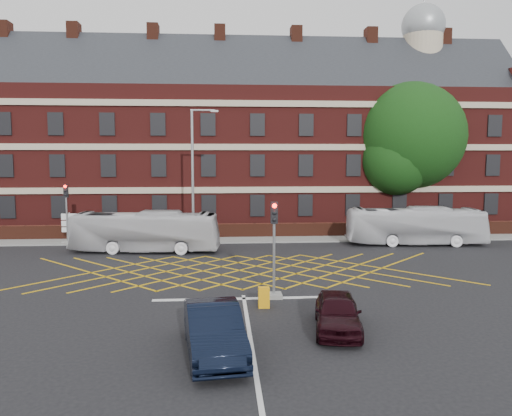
{
  "coord_description": "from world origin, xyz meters",
  "views": [
    {
      "loc": [
        -0.95,
        -24.91,
        6.26
      ],
      "look_at": [
        0.88,
        1.5,
        3.5
      ],
      "focal_mm": 35.0,
      "sensor_mm": 36.0,
      "label": 1
    }
  ],
  "objects": [
    {
      "name": "box_junction_hatching",
      "position": [
        0.0,
        2.0,
        0.01
      ],
      "size": [
        8.22,
        8.22,
        0.02
      ],
      "primitive_type": "cube",
      "rotation": [
        0.0,
        0.0,
        0.79
      ],
      "color": "#CC990C",
      "rests_on": "ground"
    },
    {
      "name": "victorian_building",
      "position": [
        0.25,
        22.0,
        7.84
      ],
      "size": [
        51.0,
        12.17,
        20.4
      ],
      "color": "#531715",
      "rests_on": "ground"
    },
    {
      "name": "bus_left",
      "position": [
        -5.96,
        7.82,
        1.34
      ],
      "size": [
        9.81,
        3.24,
        2.68
      ],
      "primitive_type": "imported",
      "rotation": [
        0.0,
        0.0,
        1.47
      ],
      "color": "silver",
      "rests_on": "ground"
    },
    {
      "name": "centre_line",
      "position": [
        0.0,
        -10.0,
        0.01
      ],
      "size": [
        0.15,
        14.0,
        0.02
      ],
      "primitive_type": "cube",
      "color": "silver",
      "rests_on": "ground"
    },
    {
      "name": "car_navy",
      "position": [
        -1.22,
        -9.6,
        0.79
      ],
      "size": [
        2.25,
        4.96,
        1.58
      ],
      "primitive_type": "imported",
      "rotation": [
        0.0,
        0.0,
        0.12
      ],
      "color": "black",
      "rests_on": "ground"
    },
    {
      "name": "traffic_light_near",
      "position": [
        1.34,
        -3.44,
        1.76
      ],
      "size": [
        0.7,
        0.7,
        4.27
      ],
      "color": "slate",
      "rests_on": "ground"
    },
    {
      "name": "car_maroon",
      "position": [
        3.18,
        -7.74,
        0.68
      ],
      "size": [
        2.27,
        4.19,
        1.35
      ],
      "primitive_type": "imported",
      "rotation": [
        0.0,
        0.0,
        -0.18
      ],
      "color": "black",
      "rests_on": "ground"
    },
    {
      "name": "street_lamp",
      "position": [
        -2.82,
        8.93,
        3.26
      ],
      "size": [
        2.25,
        1.0,
        9.37
      ],
      "color": "slate",
      "rests_on": "ground"
    },
    {
      "name": "far_pavement",
      "position": [
        0.0,
        12.0,
        0.06
      ],
      "size": [
        60.0,
        3.0,
        0.12
      ],
      "primitive_type": "cube",
      "color": "slate",
      "rests_on": "ground"
    },
    {
      "name": "bus_right",
      "position": [
        12.75,
        9.2,
        1.34
      ],
      "size": [
        9.79,
        3.07,
        2.68
      ],
      "primitive_type": "imported",
      "rotation": [
        0.0,
        0.0,
        1.48
      ],
      "color": "silver",
      "rests_on": "ground"
    },
    {
      "name": "boundary_wall",
      "position": [
        0.0,
        13.0,
        0.55
      ],
      "size": [
        56.0,
        0.5,
        1.1
      ],
      "primitive_type": "cube",
      "color": "#491E13",
      "rests_on": "ground"
    },
    {
      "name": "stop_line",
      "position": [
        0.0,
        -3.5,
        0.01
      ],
      "size": [
        8.0,
        0.3,
        0.02
      ],
      "primitive_type": "cube",
      "color": "silver",
      "rests_on": "ground"
    },
    {
      "name": "traffic_light_far",
      "position": [
        -12.02,
        11.37,
        1.76
      ],
      "size": [
        0.7,
        0.7,
        4.27
      ],
      "color": "slate",
      "rests_on": "ground"
    },
    {
      "name": "ground",
      "position": [
        0.0,
        0.0,
        0.0
      ],
      "size": [
        120.0,
        120.0,
        0.0
      ],
      "primitive_type": "plane",
      "color": "black",
      "rests_on": "ground"
    },
    {
      "name": "direction_signs",
      "position": [
        -11.99,
        11.76,
        1.38
      ],
      "size": [
        1.1,
        0.16,
        2.2
      ],
      "color": "gray",
      "rests_on": "ground"
    },
    {
      "name": "utility_cabinet",
      "position": [
        0.77,
        -4.8,
        0.42
      ],
      "size": [
        0.45,
        0.38,
        0.85
      ],
      "primitive_type": "cube",
      "color": "orange",
      "rests_on": "ground"
    },
    {
      "name": "deciduous_tree",
      "position": [
        15.15,
        17.0,
        7.34
      ],
      "size": [
        9.13,
        9.13,
        12.53
      ],
      "color": "black",
      "rests_on": "ground"
    }
  ]
}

